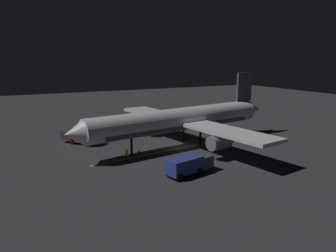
# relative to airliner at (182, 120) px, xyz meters

# --- Properties ---
(ground_plane) EXTENTS (180.00, 180.00, 0.20)m
(ground_plane) POSITION_rel_airliner_xyz_m (-0.10, 0.61, -4.29)
(ground_plane) COLOR #303033
(apron_guide_stripe) EXTENTS (3.65, 22.51, 0.01)m
(apron_guide_stripe) POSITION_rel_airliner_xyz_m (-1.75, 4.61, -4.18)
(apron_guide_stripe) COLOR gold
(apron_guide_stripe) RESTS_ON ground_plane
(airliner) EXTENTS (33.97, 37.91, 11.29)m
(airliner) POSITION_rel_airliner_xyz_m (0.00, 0.00, 0.00)
(airliner) COLOR white
(airliner) RESTS_ON ground_plane
(baggage_truck) EXTENTS (6.43, 5.55, 2.19)m
(baggage_truck) POSITION_rel_airliner_xyz_m (8.57, 14.28, -3.01)
(baggage_truck) COLOR maroon
(baggage_truck) RESTS_ON ground_plane
(catering_truck) EXTENTS (3.45, 6.60, 2.25)m
(catering_truck) POSITION_rel_airliner_xyz_m (-11.94, 5.83, -3.00)
(catering_truck) COLOR navy
(catering_truck) RESTS_ON ground_plane
(ground_crew_worker) EXTENTS (0.40, 0.40, 1.74)m
(ground_crew_worker) POSITION_rel_airliner_xyz_m (-3.80, 10.78, -3.30)
(ground_crew_worker) COLOR black
(ground_crew_worker) RESTS_ON ground_plane
(traffic_cone_near_left) EXTENTS (0.50, 0.50, 0.55)m
(traffic_cone_near_left) POSITION_rel_airliner_xyz_m (8.40, 3.00, -3.94)
(traffic_cone_near_left) COLOR #EA590F
(traffic_cone_near_left) RESTS_ON ground_plane
(traffic_cone_near_right) EXTENTS (0.50, 0.50, 0.55)m
(traffic_cone_near_right) POSITION_rel_airliner_xyz_m (3.24, 4.17, -3.94)
(traffic_cone_near_right) COLOR #EA590F
(traffic_cone_near_right) RESTS_ON ground_plane
(traffic_cone_under_wing) EXTENTS (0.50, 0.50, 0.55)m
(traffic_cone_under_wing) POSITION_rel_airliner_xyz_m (-0.58, 7.68, -3.94)
(traffic_cone_under_wing) COLOR #EA590F
(traffic_cone_under_wing) RESTS_ON ground_plane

